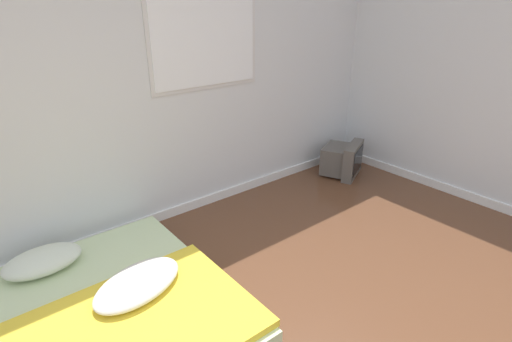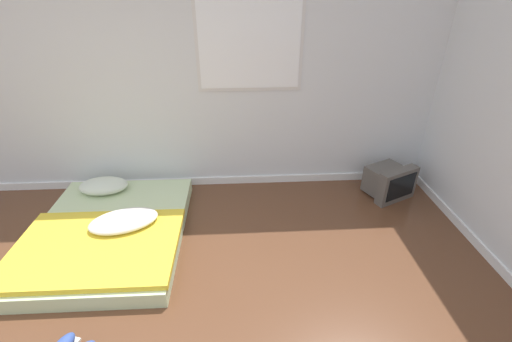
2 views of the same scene
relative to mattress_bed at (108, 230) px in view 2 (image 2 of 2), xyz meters
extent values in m
cube|color=silver|center=(0.49, 1.01, 1.20)|extent=(8.36, 0.06, 2.60)
cube|color=white|center=(0.49, 0.97, -0.06)|extent=(8.36, 0.02, 0.09)
cube|color=silver|center=(1.40, 0.98, 1.53)|extent=(1.10, 0.01, 0.97)
cube|color=white|center=(1.40, 0.97, 1.53)|extent=(1.03, 0.01, 0.90)
cube|color=beige|center=(0.00, 0.02, -0.03)|extent=(1.38, 1.71, 0.14)
ellipsoid|color=silver|center=(-0.23, 0.65, 0.11)|extent=(0.52, 0.34, 0.14)
cube|color=yellow|center=(0.00, -0.30, 0.06)|extent=(1.41, 1.00, 0.05)
ellipsoid|color=silver|center=(0.17, -0.03, 0.13)|extent=(0.70, 0.54, 0.11)
cube|color=#56514C|center=(2.93, 0.67, 0.07)|extent=(0.48, 0.42, 0.31)
cube|color=#56514C|center=(3.01, 0.50, 0.09)|extent=(0.50, 0.31, 0.39)
cube|color=black|center=(3.04, 0.44, 0.10)|extent=(0.37, 0.17, 0.28)
camera|label=1|loc=(-0.53, -2.09, 1.81)|focal=28.00mm
camera|label=2|loc=(1.25, -2.65, 2.08)|focal=24.00mm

